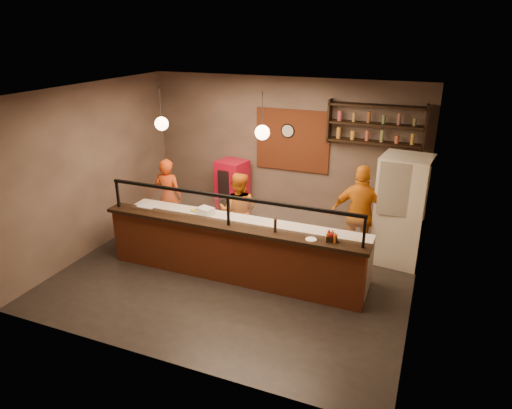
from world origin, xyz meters
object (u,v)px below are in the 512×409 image
at_px(cook_mid, 238,211).
at_px(condiment_caddy, 332,238).
at_px(wall_clock, 288,131).
at_px(pizza_dough, 263,229).
at_px(red_cooler, 233,191).
at_px(pepper_mill, 275,226).
at_px(cook_left, 168,197).
at_px(cook_right, 361,215).
at_px(fridge, 401,210).

height_order(cook_mid, condiment_caddy, cook_mid).
bearing_deg(wall_clock, pizza_dough, -81.14).
xyz_separation_m(red_cooler, pizza_dough, (1.54, -2.08, 0.20)).
xyz_separation_m(condiment_caddy, pepper_mill, (-0.92, -0.01, 0.06)).
distance_m(wall_clock, cook_mid, 2.08).
distance_m(cook_mid, pizza_dough, 1.20).
relative_size(pizza_dough, pepper_mill, 2.35).
height_order(cook_left, red_cooler, cook_left).
relative_size(cook_mid, pizza_dough, 3.00).
relative_size(wall_clock, cook_mid, 0.19).
relative_size(wall_clock, pepper_mill, 1.35).
xyz_separation_m(wall_clock, cook_right, (1.82, -1.18, -1.17)).
height_order(cook_left, cook_mid, cook_left).
height_order(cook_mid, cook_right, cook_right).
bearing_deg(cook_left, cook_right, 178.25).
bearing_deg(pepper_mill, condiment_caddy, 0.74).
bearing_deg(cook_right, condiment_caddy, 79.83).
bearing_deg(pepper_mill, cook_mid, 135.05).
distance_m(cook_left, red_cooler, 1.48).
relative_size(cook_mid, condiment_caddy, 9.22).
xyz_separation_m(cook_mid, pizza_dough, (0.85, -0.85, 0.12)).
bearing_deg(cook_mid, cook_right, -179.66).
xyz_separation_m(cook_mid, fridge, (2.97, 0.65, 0.23)).
bearing_deg(pepper_mill, cook_left, 155.59).
height_order(cook_mid, pizza_dough, cook_mid).
relative_size(cook_left, fridge, 0.81).
bearing_deg(pepper_mill, cook_right, 54.38).
bearing_deg(pizza_dough, fridge, 35.20).
xyz_separation_m(wall_clock, pizza_dough, (0.37, -2.39, -1.19)).
bearing_deg(pizza_dough, red_cooler, 126.46).
bearing_deg(wall_clock, condiment_caddy, -58.97).
relative_size(cook_right, red_cooler, 1.33).
height_order(fridge, pizza_dough, fridge).
height_order(wall_clock, cook_right, wall_clock).
bearing_deg(red_cooler, wall_clock, 25.48).
distance_m(cook_left, fridge, 4.65).
xyz_separation_m(cook_right, fridge, (0.68, 0.29, 0.09)).
relative_size(wall_clock, cook_left, 0.18).
bearing_deg(condiment_caddy, cook_right, 83.08).
bearing_deg(cook_right, cook_left, 0.57).
xyz_separation_m(pizza_dough, pepper_mill, (0.34, -0.33, 0.27)).
relative_size(cook_left, condiment_caddy, 9.65).
xyz_separation_m(cook_mid, cook_right, (2.29, 0.36, 0.15)).
height_order(wall_clock, cook_left, wall_clock).
bearing_deg(condiment_caddy, red_cooler, 139.34).
bearing_deg(red_cooler, pepper_mill, -41.53).
relative_size(cook_left, pizza_dough, 3.14).
bearing_deg(cook_right, pepper_mill, 51.14).
height_order(fridge, pepper_mill, fridge).
relative_size(cook_left, pepper_mill, 7.38).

